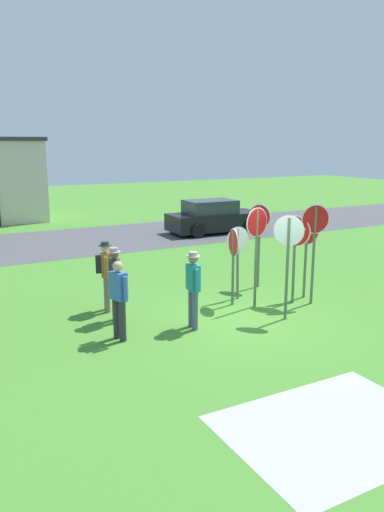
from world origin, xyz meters
TOP-DOWN VIEW (x-y plane):
  - ground_plane at (0.00, 0.00)m, footprint 80.00×80.00m
  - street_asphalt at (0.00, 11.28)m, footprint 60.00×6.40m
  - concrete_path at (-1.44, -4.45)m, footprint 3.20×2.40m
  - parked_car_on_street at (5.35, 10.29)m, footprint 4.37×2.15m
  - stop_sign_low_front at (1.82, 0.44)m, footprint 0.42×0.70m
  - stop_sign_center_cluster at (0.75, 1.42)m, footprint 0.68×0.14m
  - stop_sign_rear_right at (0.76, 0.61)m, footprint 0.72×0.18m
  - stop_sign_far_back at (2.37, 0.62)m, footprint 0.76×0.14m
  - stop_sign_nearest at (1.88, 2.03)m, footprint 0.28×0.65m
  - stop_sign_leaning_left at (0.34, 1.01)m, footprint 0.19×0.69m
  - stop_sign_rear_left at (2.18, 0.12)m, footprint 0.71×0.24m
  - stop_sign_tallest at (0.85, -0.48)m, footprint 0.43×0.57m
  - person_on_left at (-3.00, 0.18)m, footprint 0.31×0.55m
  - person_in_dark_shirt at (-2.68, 1.28)m, footprint 0.35×0.52m
  - person_with_sunhat at (-1.33, 0.04)m, footprint 0.31×0.56m
  - person_holding_notes at (-2.64, 2.07)m, footprint 0.42×0.55m

SIDE VIEW (x-z plane):
  - ground_plane at x=0.00m, z-range 0.00..0.00m
  - concrete_path at x=-1.44m, z-range 0.00..0.01m
  - street_asphalt at x=0.00m, z-range 0.00..0.01m
  - parked_car_on_street at x=5.35m, z-range -0.07..1.44m
  - person_on_left at x=-3.00m, z-range 0.11..1.80m
  - person_in_dark_shirt at x=-2.68m, z-range 0.12..1.85m
  - person_with_sunhat at x=-1.33m, z-range 0.12..1.85m
  - person_holding_notes at x=-2.64m, z-range 0.14..1.88m
  - stop_sign_center_cluster at x=0.75m, z-range 0.33..2.25m
  - stop_sign_leaning_left at x=0.34m, z-range 0.35..2.31m
  - stop_sign_far_back at x=2.37m, z-range 0.40..2.59m
  - stop_sign_low_front at x=1.82m, z-range 0.42..2.69m
  - stop_sign_nearest at x=1.88m, z-range 0.42..2.80m
  - stop_sign_tallest at x=0.85m, z-range 0.43..2.88m
  - stop_sign_rear_right at x=0.76m, z-range 0.46..2.97m
  - stop_sign_rear_left at x=2.18m, z-range 0.46..3.02m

